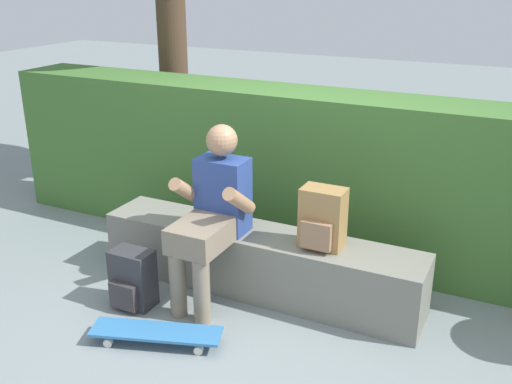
# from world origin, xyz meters

# --- Properties ---
(ground_plane) EXTENTS (24.00, 24.00, 0.00)m
(ground_plane) POSITION_xyz_m (0.00, 0.00, 0.00)
(ground_plane) COLOR gray
(bench_main) EXTENTS (2.31, 0.42, 0.45)m
(bench_main) POSITION_xyz_m (0.00, 0.38, 0.22)
(bench_main) COLOR gray
(bench_main) RESTS_ON ground
(person_skater) EXTENTS (0.49, 0.62, 1.20)m
(person_skater) POSITION_xyz_m (-0.24, 0.17, 0.65)
(person_skater) COLOR #2D4793
(person_skater) RESTS_ON ground
(skateboard_near_person) EXTENTS (0.82, 0.44, 0.09)m
(skateboard_near_person) POSITION_xyz_m (-0.28, -0.47, 0.07)
(skateboard_near_person) COLOR teal
(skateboard_near_person) RESTS_ON ground
(backpack_on_bench) EXTENTS (0.28, 0.23, 0.40)m
(backpack_on_bench) POSITION_xyz_m (0.46, 0.37, 0.64)
(backpack_on_bench) COLOR #A37A47
(backpack_on_bench) RESTS_ON bench_main
(backpack_on_ground) EXTENTS (0.28, 0.23, 0.40)m
(backpack_on_ground) POSITION_xyz_m (-0.68, -0.17, 0.19)
(backpack_on_ground) COLOR #333338
(backpack_on_ground) RESTS_ON ground
(hedge_row) EXTENTS (6.19, 0.56, 1.28)m
(hedge_row) POSITION_xyz_m (0.42, 1.19, 0.64)
(hedge_row) COLOR #3F6C2F
(hedge_row) RESTS_ON ground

